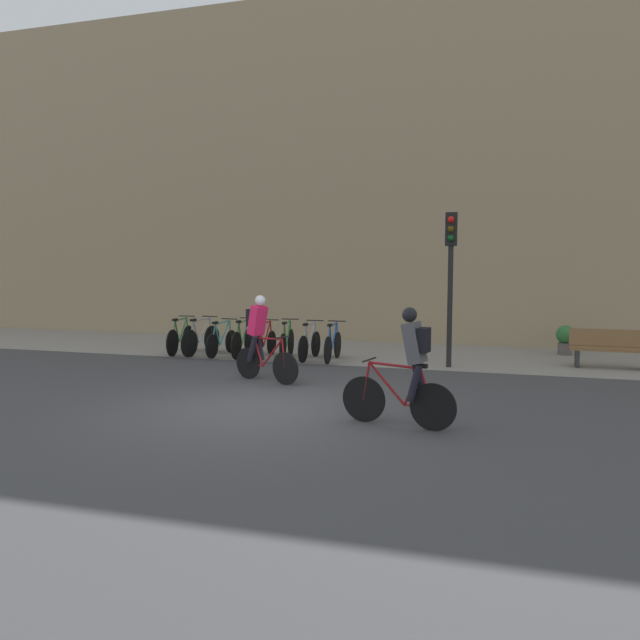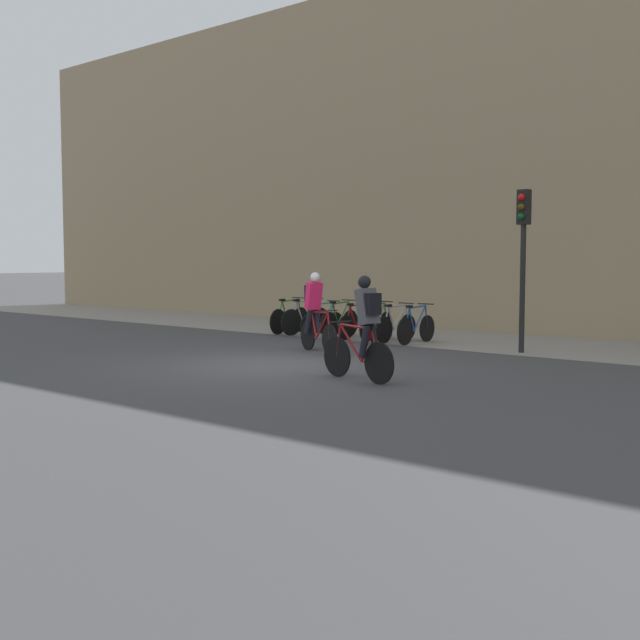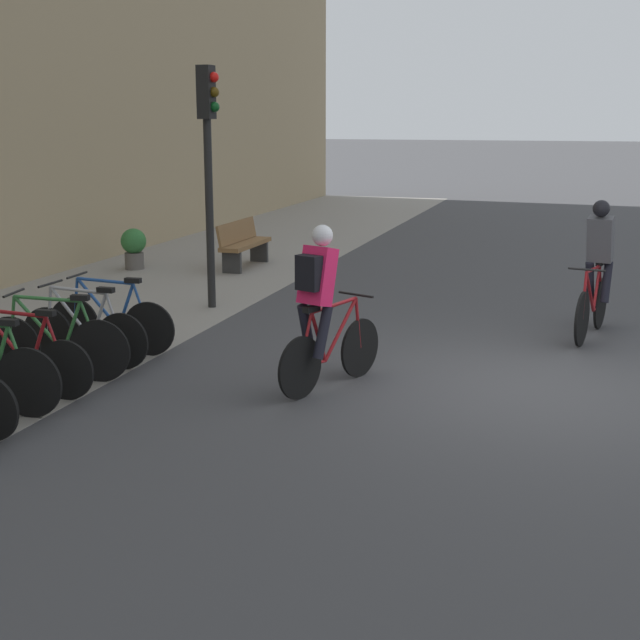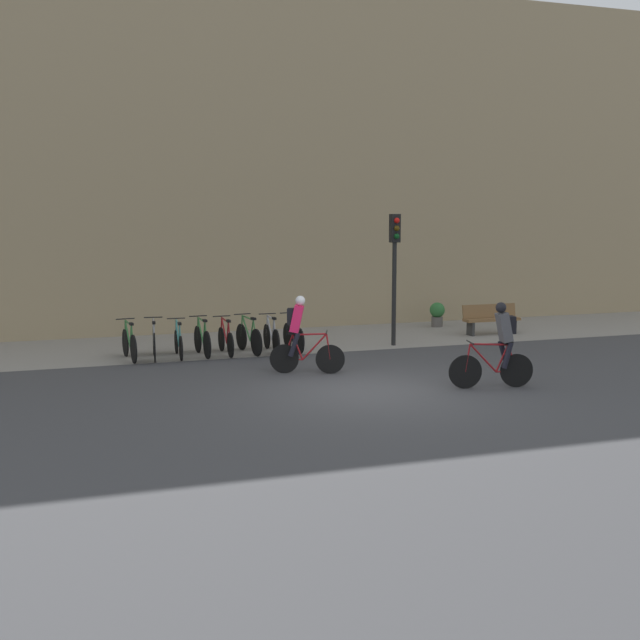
% 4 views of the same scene
% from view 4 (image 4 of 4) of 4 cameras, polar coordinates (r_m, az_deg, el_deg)
% --- Properties ---
extents(ground, '(200.00, 200.00, 0.00)m').
position_cam_4_polar(ground, '(16.46, 3.58, -5.06)').
color(ground, '#3D3D3F').
extents(kerb_strip, '(44.00, 4.50, 0.01)m').
position_cam_4_polar(kerb_strip, '(22.74, -2.86, -1.48)').
color(kerb_strip, gray).
rests_on(kerb_strip, ground).
extents(building_facade, '(44.00, 0.60, 10.53)m').
position_cam_4_polar(building_facade, '(24.96, -4.57, 11.44)').
color(building_facade, '#9E8966').
rests_on(building_facade, ground).
extents(cyclist_pink, '(1.60, 0.71, 1.77)m').
position_cam_4_polar(cyclist_pink, '(18.04, -1.47, -0.87)').
color(cyclist_pink, black).
rests_on(cyclist_pink, ground).
extents(cyclist_grey, '(1.78, 0.57, 1.79)m').
position_cam_4_polar(cyclist_grey, '(16.98, 12.69, -1.59)').
color(cyclist_grey, black).
rests_on(cyclist_grey, ground).
extents(parked_bike_0, '(0.46, 1.73, 0.99)m').
position_cam_4_polar(parked_bike_0, '(20.30, -13.40, -1.63)').
color(parked_bike_0, black).
rests_on(parked_bike_0, ground).
extents(parked_bike_1, '(0.46, 1.77, 0.99)m').
position_cam_4_polar(parked_bike_1, '(20.36, -11.72, -1.54)').
color(parked_bike_1, black).
rests_on(parked_bike_1, ground).
extents(parked_bike_2, '(0.46, 1.67, 0.94)m').
position_cam_4_polar(parked_bike_2, '(20.44, -10.03, -1.56)').
color(parked_bike_2, black).
rests_on(parked_bike_2, ground).
extents(parked_bike_3, '(0.46, 1.67, 0.98)m').
position_cam_4_polar(parked_bike_3, '(20.54, -8.37, -1.40)').
color(parked_bike_3, black).
rests_on(parked_bike_3, ground).
extents(parked_bike_4, '(0.46, 1.66, 0.95)m').
position_cam_4_polar(parked_bike_4, '(20.65, -6.72, -1.38)').
color(parked_bike_4, black).
rests_on(parked_bike_4, ground).
extents(parked_bike_5, '(0.46, 1.72, 0.98)m').
position_cam_4_polar(parked_bike_5, '(20.78, -5.09, -1.24)').
color(parked_bike_5, black).
rests_on(parked_bike_5, ground).
extents(parked_bike_6, '(0.46, 1.66, 0.97)m').
position_cam_4_polar(parked_bike_6, '(20.93, -3.48, -1.20)').
color(parked_bike_6, black).
rests_on(parked_bike_6, ground).
extents(parked_bike_7, '(0.46, 1.68, 0.97)m').
position_cam_4_polar(parked_bike_7, '(21.10, -1.90, -1.11)').
color(parked_bike_7, black).
rests_on(parked_bike_7, ground).
extents(traffic_light_pole, '(0.26, 0.30, 3.57)m').
position_cam_4_polar(traffic_light_pole, '(21.77, 5.33, 4.63)').
color(traffic_light_pole, black).
rests_on(traffic_light_pole, ground).
extents(bench, '(1.77, 0.44, 0.89)m').
position_cam_4_polar(bench, '(24.42, 12.07, 0.10)').
color(bench, brown).
rests_on(bench, ground).
extents(potted_plant, '(0.48, 0.48, 0.78)m').
position_cam_4_polar(potted_plant, '(25.69, 8.33, 0.48)').
color(potted_plant, '#56514C').
rests_on(potted_plant, ground).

